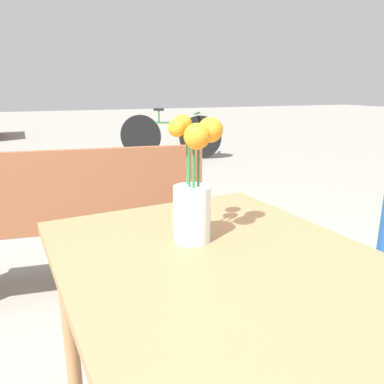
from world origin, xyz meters
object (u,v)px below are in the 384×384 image
(bicycle, at_px, (170,136))
(bench_near, at_px, (66,223))
(table_front, at_px, (221,290))
(flower_vase, at_px, (193,196))

(bicycle, bearing_deg, bench_near, -116.60)
(table_front, height_order, flower_vase, flower_vase)
(flower_vase, height_order, bench_near, flower_vase)
(table_front, distance_m, flower_vase, 0.26)
(table_front, xyz_separation_m, flower_vase, (-0.03, 0.13, 0.23))
(table_front, relative_size, flower_vase, 2.98)
(table_front, distance_m, bicycle, 5.40)
(table_front, relative_size, bench_near, 0.72)
(flower_vase, height_order, bicycle, flower_vase)
(flower_vase, xyz_separation_m, bicycle, (1.69, 5.00, -0.48))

